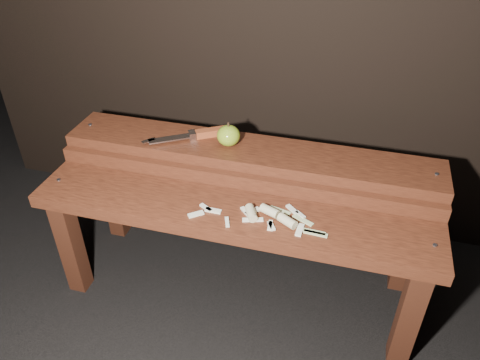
% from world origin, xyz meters
% --- Properties ---
extents(ground, '(60.00, 60.00, 0.00)m').
position_xyz_m(ground, '(0.00, 0.00, 0.00)').
color(ground, black).
extents(bench_front_tier, '(1.20, 0.20, 0.42)m').
position_xyz_m(bench_front_tier, '(0.00, -0.06, 0.35)').
color(bench_front_tier, '#38190E').
rests_on(bench_front_tier, ground).
extents(bench_rear_tier, '(1.20, 0.21, 0.50)m').
position_xyz_m(bench_rear_tier, '(0.00, 0.17, 0.41)').
color(bench_rear_tier, '#38190E').
rests_on(bench_rear_tier, ground).
extents(apple, '(0.07, 0.07, 0.08)m').
position_xyz_m(apple, '(-0.07, 0.17, 0.53)').
color(apple, olive).
rests_on(apple, bench_rear_tier).
extents(knife, '(0.26, 0.17, 0.03)m').
position_xyz_m(knife, '(-0.16, 0.19, 0.51)').
color(knife, '#934020').
rests_on(knife, bench_rear_tier).
extents(apple_scraps, '(0.39, 0.14, 0.03)m').
position_xyz_m(apple_scraps, '(0.11, -0.06, 0.43)').
color(apple_scraps, beige).
rests_on(apple_scraps, bench_front_tier).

